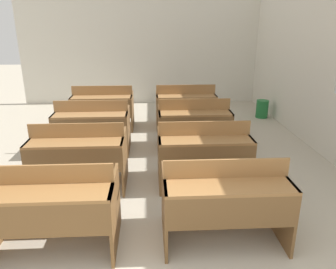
% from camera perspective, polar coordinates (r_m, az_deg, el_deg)
% --- Properties ---
extents(wall_back, '(5.86, 0.06, 2.73)m').
position_cam_1_polar(wall_back, '(8.32, -4.72, 14.82)').
color(wall_back, beige).
rests_on(wall_back, ground_plane).
extents(wall_right_with_window, '(0.06, 6.99, 2.73)m').
position_cam_1_polar(wall_right_with_window, '(5.56, 26.34, 10.63)').
color(wall_right_with_window, beige).
rests_on(wall_right_with_window, ground_plane).
extents(bench_front_left, '(1.14, 0.72, 0.84)m').
position_cam_1_polar(bench_front_left, '(3.16, -19.63, -11.54)').
color(bench_front_left, brown).
rests_on(bench_front_left, ground_plane).
extents(bench_front_right, '(1.14, 0.72, 0.84)m').
position_cam_1_polar(bench_front_right, '(3.13, 9.79, -10.92)').
color(bench_front_right, brown).
rests_on(bench_front_right, ground_plane).
extents(bench_second_left, '(1.14, 0.72, 0.84)m').
position_cam_1_polar(bench_second_left, '(4.19, -15.28, -3.29)').
color(bench_second_left, brown).
rests_on(bench_second_left, ground_plane).
extents(bench_second_right, '(1.14, 0.72, 0.84)m').
position_cam_1_polar(bench_second_right, '(4.14, 6.20, -2.94)').
color(bench_second_right, brown).
rests_on(bench_second_right, ground_plane).
extents(bench_third_left, '(1.14, 0.72, 0.84)m').
position_cam_1_polar(bench_third_left, '(5.29, -13.02, 1.63)').
color(bench_third_left, brown).
rests_on(bench_third_left, ground_plane).
extents(bench_third_right, '(1.14, 0.72, 0.84)m').
position_cam_1_polar(bench_third_right, '(5.27, 4.51, 2.02)').
color(bench_third_right, brown).
rests_on(bench_third_right, ground_plane).
extents(bench_back_left, '(1.14, 0.72, 0.84)m').
position_cam_1_polar(bench_back_left, '(6.42, -11.24, 4.86)').
color(bench_back_left, brown).
rests_on(bench_back_left, ground_plane).
extents(bench_back_right, '(1.14, 0.72, 0.84)m').
position_cam_1_polar(bench_back_right, '(6.40, 3.07, 5.16)').
color(bench_back_right, brown).
rests_on(bench_back_right, ground_plane).
extents(wastepaper_bin, '(0.26, 0.26, 0.38)m').
position_cam_1_polar(wastepaper_bin, '(7.39, 16.07, 4.31)').
color(wastepaper_bin, '#1E6B33').
rests_on(wastepaper_bin, ground_plane).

